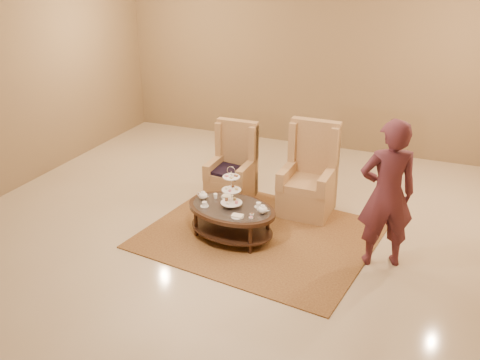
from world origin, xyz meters
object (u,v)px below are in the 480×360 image
at_px(armchair_left, 233,173).
at_px(person, 387,194).
at_px(armchair_right, 309,182).
at_px(tea_table, 232,212).

height_order(armchair_left, person, person).
bearing_deg(armchair_right, tea_table, -120.11).
bearing_deg(tea_table, armchair_right, 68.97).
bearing_deg(armchair_left, tea_table, -67.83).
height_order(tea_table, person, person).
bearing_deg(person, armchair_right, -63.93).
height_order(armchair_left, armchair_right, armchair_right).
distance_m(armchair_left, armchair_right, 1.18).
distance_m(armchair_left, person, 2.64).
height_order(armchair_right, person, person).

